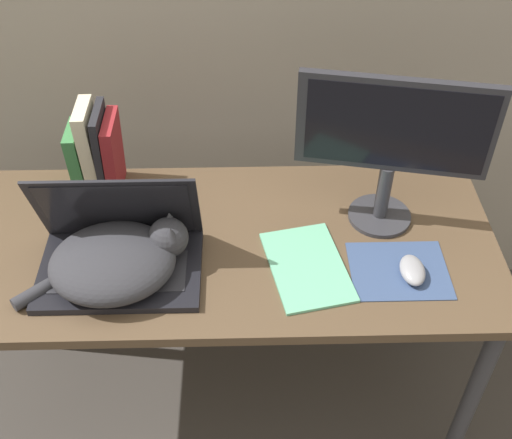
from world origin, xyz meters
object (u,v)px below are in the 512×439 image
at_px(computer_mouse, 412,270).
at_px(book_row, 97,154).
at_px(cat, 117,260).
at_px(notepad, 307,266).
at_px(laptop, 119,252).
at_px(external_monitor, 393,140).

xyz_separation_m(computer_mouse, book_row, (-0.78, 0.34, 0.10)).
bearing_deg(book_row, cat, -74.68).
height_order(book_row, notepad, book_row).
bearing_deg(laptop, cat, -87.56).
distance_m(laptop, notepad, 0.45).
distance_m(laptop, cat, 0.04).
height_order(external_monitor, book_row, external_monitor).
relative_size(laptop, computer_mouse, 3.97).
xyz_separation_m(external_monitor, book_row, (-0.74, 0.14, -0.13)).
bearing_deg(book_row, notepad, -30.13).
distance_m(cat, computer_mouse, 0.69).
xyz_separation_m(cat, computer_mouse, (0.69, -0.01, -0.04)).
bearing_deg(computer_mouse, notepad, 172.43).
relative_size(laptop, cat, 0.96).
distance_m(cat, notepad, 0.45).
relative_size(laptop, external_monitor, 0.84).
height_order(laptop, computer_mouse, laptop).
bearing_deg(cat, external_monitor, 16.56).
xyz_separation_m(external_monitor, computer_mouse, (0.04, -0.21, -0.23)).
bearing_deg(external_monitor, book_row, 169.46).
bearing_deg(notepad, external_monitor, 40.43).
relative_size(laptop, notepad, 1.30).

